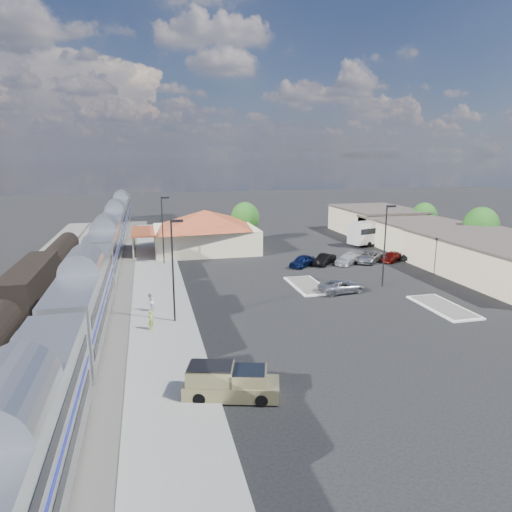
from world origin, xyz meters
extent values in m
plane|color=black|center=(0.00, 0.00, 0.00)|extent=(280.00, 280.00, 0.00)
cube|color=#4C4944|center=(-21.00, 8.00, 0.06)|extent=(16.00, 100.00, 0.12)
cube|color=gray|center=(-12.00, 6.00, 0.09)|extent=(5.50, 92.00, 0.18)
cube|color=silver|center=(-18.00, -27.96, 3.05)|extent=(3.00, 20.00, 5.00)
cube|color=silver|center=(-18.00, -6.96, 3.05)|extent=(3.00, 20.00, 5.00)
cube|color=black|center=(-18.00, -6.96, 0.30)|extent=(2.20, 16.00, 0.60)
cube|color=silver|center=(-18.00, 14.04, 3.05)|extent=(3.00, 20.00, 5.00)
cube|color=black|center=(-18.00, 14.04, 0.30)|extent=(2.20, 16.00, 0.60)
cube|color=silver|center=(-18.00, 35.04, 3.05)|extent=(3.00, 20.00, 5.00)
cube|color=black|center=(-18.00, 35.04, 0.30)|extent=(2.20, 16.00, 0.60)
cube|color=silver|center=(-18.00, 56.04, 3.05)|extent=(3.00, 20.00, 5.00)
cube|color=black|center=(-18.00, 56.04, 0.30)|extent=(2.20, 16.00, 0.60)
cube|color=black|center=(-24.00, 1.75, 2.20)|extent=(2.80, 14.00, 3.60)
cube|color=black|center=(-24.00, 1.75, 0.30)|extent=(2.20, 12.00, 0.60)
cylinder|color=black|center=(-24.00, 17.75, 2.10)|extent=(2.80, 14.00, 2.80)
cube|color=black|center=(-24.00, 17.75, 0.30)|extent=(2.20, 12.00, 0.60)
cube|color=beige|center=(-4.50, 24.00, 1.80)|extent=(15.00, 12.00, 3.60)
pyramid|color=maroon|center=(-4.50, 24.00, 4.90)|extent=(15.30, 12.24, 2.60)
cube|color=maroon|center=(-13.60, 24.00, 3.30)|extent=(3.20, 9.60, 0.25)
cube|color=#C6B28C|center=(28.00, 0.00, 2.10)|extent=(14.00, 22.00, 4.20)
cube|color=#3F3833|center=(28.00, 0.00, 4.35)|extent=(14.40, 22.40, 0.30)
cube|color=#C6B28C|center=(28.00, 18.00, 2.00)|extent=(12.00, 18.00, 4.00)
cube|color=#3F3833|center=(28.00, 18.00, 4.15)|extent=(12.40, 18.40, 0.30)
cube|color=#C6B28C|center=(28.00, 32.00, 2.25)|extent=(12.00, 16.00, 4.50)
cube|color=#3F3833|center=(28.00, 32.00, 4.65)|extent=(12.40, 16.40, 0.30)
cube|color=silver|center=(4.00, 2.00, 0.07)|extent=(3.30, 7.50, 0.15)
cube|color=#4C4944|center=(4.00, 2.00, 0.16)|extent=(2.70, 6.90, 0.10)
cube|color=silver|center=(14.00, -8.00, 0.07)|extent=(3.30, 7.50, 0.15)
cube|color=#4C4944|center=(14.00, -8.00, 0.16)|extent=(2.70, 6.90, 0.10)
cylinder|color=black|center=(-11.00, -6.00, 4.50)|extent=(0.16, 0.16, 9.00)
cube|color=black|center=(-10.50, -6.00, 8.85)|extent=(1.00, 0.25, 0.22)
cylinder|color=black|center=(-11.00, 16.00, 4.50)|extent=(0.16, 0.16, 9.00)
cube|color=black|center=(-10.50, 16.00, 8.85)|extent=(1.00, 0.25, 0.22)
cylinder|color=black|center=(12.00, 0.00, 4.50)|extent=(0.16, 0.16, 9.00)
cube|color=black|center=(12.50, 0.00, 8.85)|extent=(1.00, 0.25, 0.22)
cylinder|color=#382314|center=(34.00, 12.00, 1.43)|extent=(0.30, 0.30, 2.86)
ellipsoid|color=#194D16|center=(34.00, 12.00, 4.23)|extent=(4.94, 4.94, 5.46)
cylinder|color=#382314|center=(34.00, 26.00, 1.28)|extent=(0.30, 0.30, 2.55)
ellipsoid|color=#194D16|center=(34.00, 26.00, 3.77)|extent=(4.41, 4.41, 4.87)
cylinder|color=#382314|center=(3.00, 30.00, 1.36)|extent=(0.30, 0.30, 2.73)
ellipsoid|color=#194D16|center=(3.00, 30.00, 4.03)|extent=(4.71, 4.71, 5.21)
cube|color=tan|center=(-8.50, -19.38, 0.56)|extent=(5.99, 3.52, 0.92)
cube|color=tan|center=(-8.50, -19.38, 1.28)|extent=(2.60, 2.46, 0.98)
cube|color=tan|center=(-8.50, -19.38, 1.39)|extent=(3.14, 2.62, 1.13)
cylinder|color=black|center=(-7.02, -20.77, 0.37)|extent=(0.79, 0.48, 0.74)
cylinder|color=black|center=(-6.51, -18.99, 0.37)|extent=(0.79, 0.48, 0.74)
cylinder|color=black|center=(-10.49, -19.77, 0.37)|extent=(0.79, 0.48, 0.74)
cylinder|color=black|center=(-9.98, -18.00, 0.37)|extent=(0.79, 0.48, 0.74)
imported|color=#9DA0A5|center=(6.67, -1.12, 0.69)|extent=(5.25, 2.97, 1.38)
cube|color=silver|center=(24.00, 22.60, 2.15)|extent=(12.23, 5.86, 3.40)
cube|color=black|center=(24.00, 22.60, 2.56)|extent=(11.32, 5.63, 0.90)
cylinder|color=black|center=(28.35, 22.65, 0.45)|extent=(0.95, 0.54, 0.90)
cylinder|color=black|center=(27.70, 24.90, 0.45)|extent=(0.95, 0.54, 0.90)
cylinder|color=black|center=(20.88, 20.46, 0.45)|extent=(0.95, 0.54, 0.90)
cylinder|color=black|center=(20.22, 22.71, 0.45)|extent=(0.95, 0.54, 0.90)
imported|color=#ACC93E|center=(-12.99, -7.55, 0.98)|extent=(0.50, 0.65, 1.60)
imported|color=white|center=(-13.01, -2.91, 1.05)|extent=(0.92, 1.02, 1.73)
imported|color=#0D1A45|center=(6.44, 10.79, 0.75)|extent=(4.50, 4.18, 1.50)
imported|color=black|center=(9.64, 11.09, 0.72)|extent=(4.22, 4.07, 1.43)
imported|color=silver|center=(12.84, 10.79, 0.69)|extent=(4.89, 4.54, 1.38)
imported|color=gray|center=(16.04, 11.09, 0.74)|extent=(5.53, 5.44, 1.48)
imported|color=maroon|center=(19.24, 10.79, 0.70)|extent=(4.24, 3.81, 1.39)
imported|color=black|center=(22.44, 11.09, 0.69)|extent=(4.06, 3.95, 1.38)
camera|label=1|loc=(-12.89, -43.83, 14.13)|focal=32.00mm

